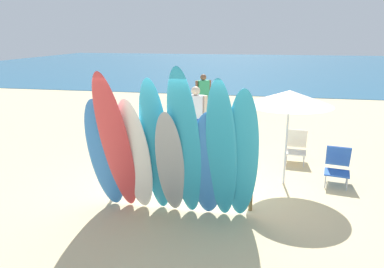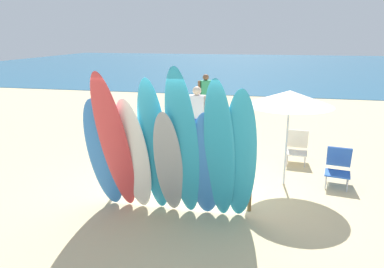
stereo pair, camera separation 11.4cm
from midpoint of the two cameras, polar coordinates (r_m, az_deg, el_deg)
name	(u,v)px [view 2 (the right image)]	position (r m, az deg, el deg)	size (l,w,h in m)	color
ground	(240,92)	(20.35, 7.74, 6.59)	(60.00, 60.00, 0.00)	#D3BC8C
ocean_water	(255,65)	(38.93, 9.98, 10.72)	(60.00, 40.00, 0.02)	#235B7F
surfboard_rack	(178,177)	(6.74, -1.74, -6.86)	(2.78, 0.07, 0.70)	brown
surfboard_blue_0	(104,156)	(6.42, -13.24, -3.34)	(0.58, 0.08, 2.26)	#337AD1
surfboard_red_1	(115,146)	(6.11, -11.58, -1.93)	(0.50, 0.08, 2.80)	#D13D42
surfboard_white_2	(134,157)	(6.21, -8.66, -3.66)	(0.54, 0.08, 2.26)	white
surfboard_teal_3	(154,149)	(6.06, -5.43, -2.42)	(0.49, 0.06, 2.60)	#289EC6
surfboard_grey_4	(169,165)	(6.02, -3.14, -4.95)	(0.47, 0.08, 2.14)	#999EA3
surfboard_teal_5	(183,148)	(5.79, -0.83, -2.17)	(0.51, 0.08, 2.82)	#289EC6
surfboard_blue_6	(206,167)	(5.97, 2.83, -5.18)	(0.56, 0.07, 2.08)	#337AD1
surfboard_teal_7	(220,155)	(5.73, 4.97, -3.26)	(0.48, 0.07, 2.67)	#289EC6
surfboard_teal_8	(240,159)	(5.78, 8.16, -3.95)	(0.52, 0.06, 2.52)	#289EC6
beachgoer_near_rack	(197,113)	(9.92, 1.11, 3.30)	(0.66, 0.28, 1.75)	beige
beachgoer_by_water	(206,93)	(13.63, 2.41, 6.47)	(0.55, 0.42, 1.68)	brown
beach_chair_red	(297,146)	(9.37, 16.66, -1.78)	(0.56, 0.72, 0.82)	#B7B7BC
beach_chair_blue	(338,165)	(8.31, 22.52, -4.56)	(0.62, 0.79, 0.81)	#B7B7BC
beach_umbrella	(290,98)	(7.57, 15.64, 5.49)	(1.76, 1.76, 2.02)	silver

